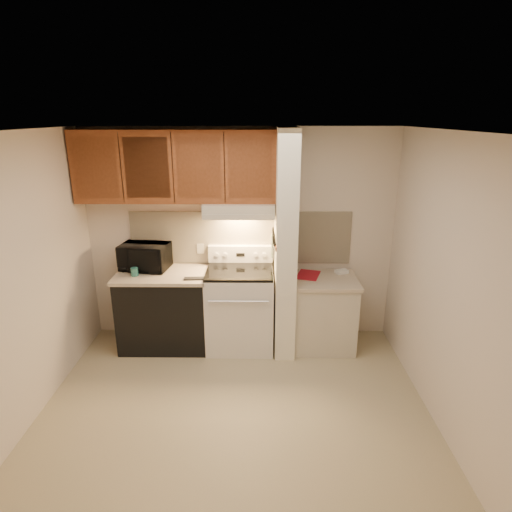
{
  "coord_description": "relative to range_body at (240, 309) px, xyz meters",
  "views": [
    {
      "loc": [
        0.23,
        -3.38,
        2.61
      ],
      "look_at": [
        0.19,
        0.75,
        1.25
      ],
      "focal_mm": 30.0,
      "sensor_mm": 36.0,
      "label": 1
    }
  ],
  "objects": [
    {
      "name": "right_cab_base",
      "position": [
        0.97,
        -0.01,
        -0.06
      ],
      "size": [
        0.7,
        0.6,
        0.81
      ],
      "primitive_type": "cube",
      "color": "beige",
      "rests_on": "floor"
    },
    {
      "name": "right_countertop",
      "position": [
        0.97,
        -0.01,
        0.37
      ],
      "size": [
        0.74,
        0.64,
        0.04
      ],
      "primitive_type": "cube",
      "color": "#C3B197",
      "rests_on": "right_cab_base"
    },
    {
      "name": "floor",
      "position": [
        0.0,
        -1.16,
        -0.46
      ],
      "size": [
        3.6,
        3.6,
        0.0
      ],
      "primitive_type": "plane",
      "color": "tan",
      "rests_on": "ground"
    },
    {
      "name": "knife_blade_b",
      "position": [
        0.38,
        -0.12,
        0.75
      ],
      "size": [
        0.01,
        0.04,
        0.18
      ],
      "primitive_type": "cube",
      "color": "silver",
      "rests_on": "knife_strip"
    },
    {
      "name": "white_box",
      "position": [
        1.19,
        0.17,
        0.41
      ],
      "size": [
        0.17,
        0.14,
        0.04
      ],
      "primitive_type": "cube",
      "rotation": [
        0.0,
        0.0,
        0.35
      ],
      "color": "white",
      "rests_on": "right_countertop"
    },
    {
      "name": "teal_jar",
      "position": [
        -1.17,
        -0.09,
        0.5
      ],
      "size": [
        0.1,
        0.1,
        0.09
      ],
      "primitive_type": "cylinder",
      "rotation": [
        0.0,
        0.0,
        0.19
      ],
      "color": "#27685F",
      "rests_on": "left_countertop"
    },
    {
      "name": "range_knob_left_inner",
      "position": [
        -0.18,
        0.24,
        0.59
      ],
      "size": [
        0.05,
        0.02,
        0.05
      ],
      "primitive_type": "cylinder",
      "rotation": [
        1.57,
        0.0,
        0.0
      ],
      "color": "silver",
      "rests_on": "range_backguard"
    },
    {
      "name": "knife_handle_d",
      "position": [
        0.38,
        0.04,
        0.91
      ],
      "size": [
        0.02,
        0.02,
        0.1
      ],
      "primitive_type": "cylinder",
      "color": "black",
      "rests_on": "knife_strip"
    },
    {
      "name": "range_knob_left_outer",
      "position": [
        -0.28,
        0.24,
        0.59
      ],
      "size": [
        0.05,
        0.02,
        0.05
      ],
      "primitive_type": "cylinder",
      "rotation": [
        1.57,
        0.0,
        0.0
      ],
      "color": "silver",
      "rests_on": "range_backguard"
    },
    {
      "name": "cab_gap_a",
      "position": [
        -1.23,
        0.01,
        1.62
      ],
      "size": [
        0.01,
        0.01,
        0.73
      ],
      "primitive_type": "cube",
      "color": "black",
      "rests_on": "upper_cabinets"
    },
    {
      "name": "knife_blade_a",
      "position": [
        0.38,
        -0.21,
        0.76
      ],
      "size": [
        0.01,
        0.03,
        0.16
      ],
      "primitive_type": "cube",
      "color": "silver",
      "rests_on": "knife_strip"
    },
    {
      "name": "range_knob_right_inner",
      "position": [
        0.18,
        0.24,
        0.59
      ],
      "size": [
        0.05,
        0.02,
        0.05
      ],
      "primitive_type": "cylinder",
      "rotation": [
        1.57,
        0.0,
        0.0
      ],
      "color": "silver",
      "rests_on": "range_backguard"
    },
    {
      "name": "ceiling",
      "position": [
        0.0,
        -1.16,
        2.04
      ],
      "size": [
        3.6,
        3.6,
        0.0
      ],
      "primitive_type": "plane",
      "rotation": [
        3.14,
        0.0,
        0.0
      ],
      "color": "white",
      "rests_on": "wall_back"
    },
    {
      "name": "range_backguard",
      "position": [
        0.0,
        0.28,
        0.59
      ],
      "size": [
        0.76,
        0.08,
        0.2
      ],
      "primitive_type": "cube",
      "color": "silver",
      "rests_on": "range_body"
    },
    {
      "name": "backsplash",
      "position": [
        0.0,
        0.33,
        0.78
      ],
      "size": [
        2.6,
        0.02,
        0.63
      ],
      "primitive_type": "cube",
      "color": "#F6E6C3",
      "rests_on": "wall_back"
    },
    {
      "name": "range_hood",
      "position": [
        0.0,
        0.12,
        1.17
      ],
      "size": [
        0.78,
        0.44,
        0.15
      ],
      "primitive_type": "cube",
      "color": "beige",
      "rests_on": "upper_cabinets"
    },
    {
      "name": "range_knob_right_outer",
      "position": [
        0.28,
        0.24,
        0.59
      ],
      "size": [
        0.05,
        0.02,
        0.05
      ],
      "primitive_type": "cylinder",
      "rotation": [
        1.57,
        0.0,
        0.0
      ],
      "color": "silver",
      "rests_on": "range_backguard"
    },
    {
      "name": "dishwasher_front",
      "position": [
        -0.88,
        0.01,
        -0.03
      ],
      "size": [
        1.0,
        0.63,
        0.87
      ],
      "primitive_type": "cube",
      "color": "black",
      "rests_on": "floor"
    },
    {
      "name": "oven_handle",
      "position": [
        0.0,
        -0.35,
        0.26
      ],
      "size": [
        0.65,
        0.02,
        0.02
      ],
      "primitive_type": "cylinder",
      "rotation": [
        0.0,
        1.57,
        0.0
      ],
      "color": "silver",
      "rests_on": "range_body"
    },
    {
      "name": "cab_gap_c",
      "position": [
        -0.14,
        0.01,
        1.62
      ],
      "size": [
        0.01,
        0.01,
        0.73
      ],
      "primitive_type": "cube",
      "color": "black",
      "rests_on": "upper_cabinets"
    },
    {
      "name": "outlet",
      "position": [
        -0.48,
        0.32,
        0.64
      ],
      "size": [
        0.08,
        0.01,
        0.12
      ],
      "primitive_type": "cube",
      "color": "beige",
      "rests_on": "backsplash"
    },
    {
      "name": "cab_door_a",
      "position": [
        -1.51,
        0.01,
        1.62
      ],
      "size": [
        0.46,
        0.01,
        0.63
      ],
      "primitive_type": "cube",
      "color": "brown",
      "rests_on": "upper_cabinets"
    },
    {
      "name": "wall_left",
      "position": [
        -1.8,
        -1.16,
        0.79
      ],
      "size": [
        0.02,
        3.0,
        2.5
      ],
      "primitive_type": "cube",
      "color": "beige",
      "rests_on": "floor"
    },
    {
      "name": "microwave",
      "position": [
        -1.1,
        0.14,
        0.6
      ],
      "size": [
        0.58,
        0.44,
        0.3
      ],
      "primitive_type": "imported",
      "rotation": [
        0.0,
        0.0,
        -0.14
      ],
      "color": "black",
      "rests_on": "left_countertop"
    },
    {
      "name": "knife_handle_a",
      "position": [
        0.38,
        -0.23,
        0.91
      ],
      "size": [
        0.02,
        0.02,
        0.1
      ],
      "primitive_type": "cylinder",
      "color": "black",
      "rests_on": "knife_strip"
    },
    {
      "name": "knife_handle_e",
      "position": [
        0.38,
        0.1,
        0.91
      ],
      "size": [
        0.02,
        0.02,
        0.1
      ],
      "primitive_type": "cylinder",
      "color": "black",
      "rests_on": "knife_strip"
    },
    {
      "name": "pillar_trim",
      "position": [
        0.39,
        -0.01,
        0.84
      ],
      "size": [
        0.01,
        0.7,
        0.04
      ],
      "primitive_type": "cube",
      "color": "brown",
      "rests_on": "partition_pillar"
    },
    {
      "name": "cooktop",
      "position": [
        0.0,
        0.0,
        0.48
      ],
      "size": [
        0.74,
        0.64,
        0.03
      ],
      "primitive_type": "cube",
      "color": "black",
      "rests_on": "range_body"
    },
    {
      "name": "cab_door_d",
      "position": [
        0.13,
        0.01,
        1.62
      ],
      "size": [
        0.46,
        0.01,
        0.63
      ],
      "primitive_type": "cube",
      "color": "brown",
      "rests_on": "upper_cabinets"
    },
    {
      "name": "knife_strip",
      "position": [
        0.39,
        -0.06,
        0.86
      ],
      "size": [
        0.02,
        0.42,
        0.04
      ],
      "primitive_type": "cube",
      "color": "black",
      "rests_on": "partition_pillar"
    },
    {
      "name": "upper_cabinets",
      "position": [
        -0.69,
        0.17,
        1.62
      ],
      "size": [
        2.18,
        0.33,
        0.77
      ],
      "primitive_type": "cube",
      "color": "brown",
      "rests_on": "wall_back"
    },
    {
      "name": "range_body",
      "position": [
        0.0,
        0.0,
        0.0
      ],
      "size": [
        0.76,
        0.65,
        0.92
      ],
      "primitive_type": "cube",
      "color": "silver",
      "rests_on": "floor"
    },
    {
      "name": "cab_gap_b",
      "position": [
        -0.69,
        0.01,
        1.62
      ],
      "size": [
        0.01,
        0.01,
        0.73
      ],
      "primitive_type": "cube",
      "color": "black",
      "rests_on": "upper_cabinets"
    },
    {
      "name": "oven_mitt",
      "position": [
        0.38,
        0.17,
        0.73
      ],
      "size": [
        0.03,
        0.11,
        0.26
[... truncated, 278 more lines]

